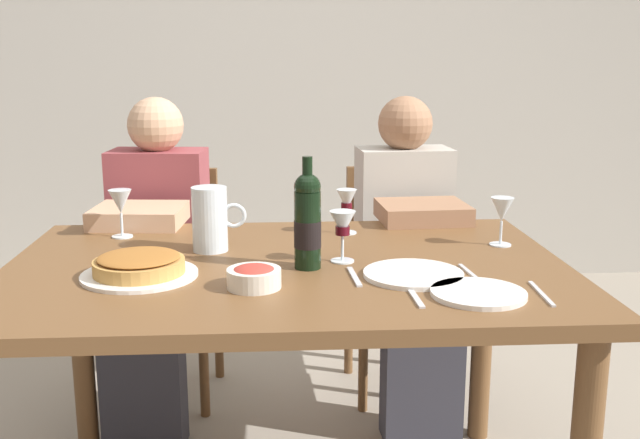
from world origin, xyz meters
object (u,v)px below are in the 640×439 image
Objects in this scene: diner_left at (154,254)px; wine_glass_centre at (347,203)px; chair_left at (169,267)px; chair_right at (395,263)px; dining_table at (287,296)px; water_pitcher at (210,223)px; dinner_plate_left_setting at (413,274)px; dinner_plate_right_setting at (478,293)px; salad_bowl at (254,276)px; wine_glass_left_diner at (120,203)px; baked_tart at (139,266)px; wine_glass_spare at (502,211)px; wine_bottle at (308,221)px; wine_glass_right_diner at (343,226)px; diner_right at (409,249)px.

wine_glass_centre is at bearing 158.53° from diner_left.
chair_left is 0.89m from chair_right.
water_pitcher reaches higher than dining_table.
dinner_plate_left_setting and dinner_plate_right_setting have the same top height.
dinner_plate_right_setting is (0.52, -0.10, -0.02)m from salad_bowl.
dining_table is 10.19× the size of wine_glass_left_diner.
wine_glass_centre is (0.57, 0.43, 0.07)m from baked_tart.
wine_glass_spare reaches higher than chair_right.
wine_glass_left_diner is 1.13m from dinner_plate_right_setting.
wine_glass_spare is (0.84, 0.01, 0.02)m from water_pitcher.
wine_bottle is 0.44m from baked_tart.
dinner_plate_left_setting is (0.40, 0.07, -0.02)m from salad_bowl.
water_pitcher is 0.63× the size of baked_tart.
wine_glass_right_diner is 0.98× the size of wine_glass_spare.
chair_left is (-0.64, 0.56, -0.36)m from wine_glass_centre.
chair_left is at bearing 84.51° from wine_glass_left_diner.
dinner_plate_left_setting is (0.12, -0.47, -0.09)m from wine_glass_centre.
wine_glass_right_diner is at bearing 138.39° from diner_left.
baked_tart is 1.32m from chair_right.
wine_glass_centre is (0.28, 0.53, 0.07)m from salad_bowl.
diner_right is at bearing 170.27° from chair_left.
dining_table is 0.31m from water_pitcher.
dinner_plate_right_setting is at bearing 86.44° from chair_right.
chair_right is (-0.18, 0.74, -0.37)m from wine_glass_spare.
dinner_plate_right_setting is at bearing -10.36° from salad_bowl.
baked_tart is (-0.43, -0.05, -0.10)m from wine_bottle.
wine_glass_centre reaches higher than dinner_plate_left_setting.
dinner_plate_right_setting is 0.26× the size of chair_left.
baked_tart is at bearing 99.08° from chair_left.
dining_table is 1.72× the size of chair_right.
wine_bottle is at bearing 146.47° from dinner_plate_right_setting.
wine_bottle is 0.48m from dinner_plate_right_setting.
wine_glass_spare is 0.12× the size of diner_right.
wine_glass_centre is at bearing 47.66° from diner_right.
diner_left reaches higher than chair_right.
dinner_plate_right_setting is at bearing 138.30° from diner_left.
salad_bowl is (-0.08, -0.20, 0.12)m from dining_table.
diner_left is (-0.90, 0.96, -0.15)m from dinner_plate_right_setting.
dining_table is 0.40m from baked_tart.
wine_glass_right_diner is 0.92m from diner_left.
dining_table is 5.12× the size of baked_tart.
salad_bowl is at bearing -20.24° from baked_tart.
baked_tart is at bearing 159.76° from salad_bowl.
wine_glass_spare is at bearing 16.73° from wine_glass_right_diner.
dinner_plate_right_setting is at bearing -34.43° from water_pitcher.
salad_bowl is at bearing -51.84° from wine_glass_left_diner.
salad_bowl is 0.52× the size of dinner_plate_left_setting.
salad_bowl is 0.41m from dinner_plate_left_setting.
wine_bottle reaches higher than dining_table.
salad_bowl is 0.32m from wine_glass_right_diner.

